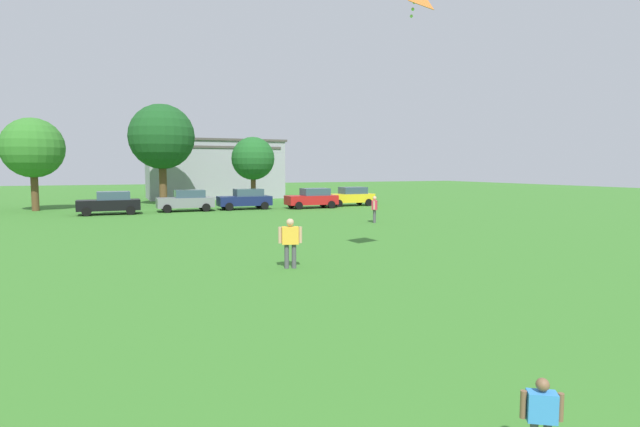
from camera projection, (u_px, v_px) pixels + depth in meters
name	position (u px, v px, depth m)	size (l,w,h in m)	color
ground_plane	(169.00, 225.00, 29.93)	(160.00, 160.00, 0.00)	#387528
child_kite_flyer	(541.00, 412.00, 5.80)	(0.41, 0.33, 1.00)	#4C4C51
adult_bystander	(290.00, 239.00, 17.04)	(0.78, 0.45, 1.70)	#4C4C51
bystander_near_trees	(375.00, 207.00, 31.33)	(0.56, 0.66, 1.65)	#4C4C51
parked_car_black_0	(110.00, 203.00, 36.85)	(4.30, 2.02, 1.68)	black
parked_car_gray_1	(186.00, 200.00, 39.58)	(4.30, 2.02, 1.68)	slate
parked_car_navy_2	(245.00, 199.00, 41.50)	(4.30, 2.02, 1.68)	#141E4C
parked_car_red_3	(312.00, 198.00, 42.71)	(4.30, 2.02, 1.68)	red
parked_car_yellow_4	(350.00, 196.00, 45.40)	(4.30, 2.02, 1.68)	yellow
tree_left	(33.00, 148.00, 39.60)	(4.70, 4.70, 7.32)	brown
tree_right	(162.00, 137.00, 45.82)	(5.89, 5.89, 9.18)	brown
tree_far_right	(253.00, 159.00, 47.67)	(4.05, 4.05, 6.32)	brown
house_left	(229.00, 169.00, 57.59)	(11.50, 7.53, 6.53)	#9999A3
house_right	(211.00, 173.00, 56.83)	(14.16, 7.45, 5.73)	#9999A3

